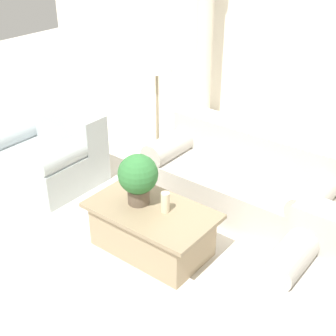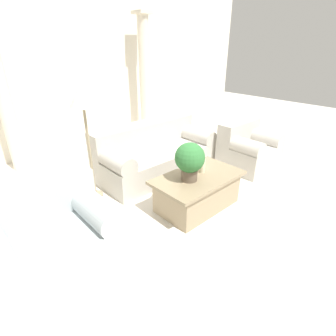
{
  "view_description": "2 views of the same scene",
  "coord_description": "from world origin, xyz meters",
  "px_view_note": "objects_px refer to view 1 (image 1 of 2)",
  "views": [
    {
      "loc": [
        2.35,
        -3.16,
        2.85
      ],
      "look_at": [
        -0.16,
        0.05,
        0.58
      ],
      "focal_mm": 50.0,
      "sensor_mm": 36.0,
      "label": 1
    },
    {
      "loc": [
        -2.24,
        -2.42,
        2.0
      ],
      "look_at": [
        -0.08,
        -0.05,
        0.47
      ],
      "focal_mm": 28.0,
      "sensor_mm": 36.0,
      "label": 2
    }
  ],
  "objects_px": {
    "armchair": "(335,277)",
    "floor_lamp": "(157,66)",
    "potted_plant": "(138,176)",
    "loveseat": "(49,151)",
    "sofa_long": "(243,177)",
    "coffee_table": "(152,229)"
  },
  "relations": [
    {
      "from": "armchair",
      "to": "floor_lamp",
      "type": "bearing_deg",
      "value": 160.34
    },
    {
      "from": "potted_plant",
      "to": "armchair",
      "type": "distance_m",
      "value": 1.84
    },
    {
      "from": "floor_lamp",
      "to": "loveseat",
      "type": "bearing_deg",
      "value": -137.53
    },
    {
      "from": "sofa_long",
      "to": "coffee_table",
      "type": "relative_size",
      "value": 1.67
    },
    {
      "from": "sofa_long",
      "to": "armchair",
      "type": "xyz_separation_m",
      "value": [
        1.35,
        -0.92,
        0.01
      ]
    },
    {
      "from": "coffee_table",
      "to": "armchair",
      "type": "distance_m",
      "value": 1.65
    },
    {
      "from": "sofa_long",
      "to": "armchair",
      "type": "bearing_deg",
      "value": -34.34
    },
    {
      "from": "loveseat",
      "to": "potted_plant",
      "type": "relative_size",
      "value": 2.42
    },
    {
      "from": "coffee_table",
      "to": "armchair",
      "type": "xyz_separation_m",
      "value": [
        1.62,
        0.28,
        0.11
      ]
    },
    {
      "from": "floor_lamp",
      "to": "coffee_table",
      "type": "bearing_deg",
      "value": -53.1
    },
    {
      "from": "potted_plant",
      "to": "armchair",
      "type": "xyz_separation_m",
      "value": [
        1.78,
        0.27,
        -0.39
      ]
    },
    {
      "from": "loveseat",
      "to": "coffee_table",
      "type": "distance_m",
      "value": 1.85
    },
    {
      "from": "sofa_long",
      "to": "coffee_table",
      "type": "xyz_separation_m",
      "value": [
        -0.26,
        -1.21,
        -0.1
      ]
    },
    {
      "from": "floor_lamp",
      "to": "armchair",
      "type": "height_order",
      "value": "floor_lamp"
    },
    {
      "from": "loveseat",
      "to": "potted_plant",
      "type": "xyz_separation_m",
      "value": [
        1.66,
        -0.3,
        0.39
      ]
    },
    {
      "from": "floor_lamp",
      "to": "sofa_long",
      "type": "bearing_deg",
      "value": 1.63
    },
    {
      "from": "potted_plant",
      "to": "floor_lamp",
      "type": "bearing_deg",
      "value": 121.81
    },
    {
      "from": "sofa_long",
      "to": "armchair",
      "type": "distance_m",
      "value": 1.64
    },
    {
      "from": "sofa_long",
      "to": "loveseat",
      "type": "height_order",
      "value": "same"
    },
    {
      "from": "coffee_table",
      "to": "armchair",
      "type": "bearing_deg",
      "value": 9.82
    },
    {
      "from": "coffee_table",
      "to": "potted_plant",
      "type": "bearing_deg",
      "value": 175.66
    },
    {
      "from": "sofa_long",
      "to": "coffee_table",
      "type": "distance_m",
      "value": 1.24
    }
  ]
}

